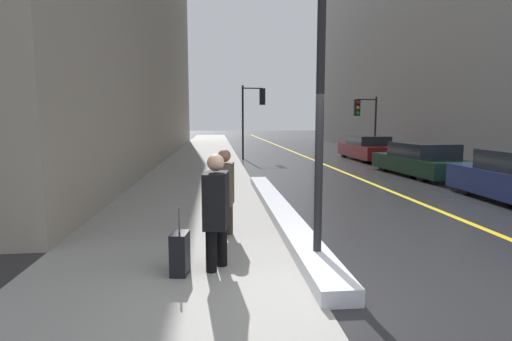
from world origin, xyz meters
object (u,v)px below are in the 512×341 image
pedestrian_with_shoulder_bag (225,189)px  traffic_light_far (364,114)px  lamp_post (321,54)px  rolling_suitcase (180,254)px  parked_car_maroon (367,148)px  parked_car_dark_green (421,160)px  pedestrian_nearside (216,206)px  traffic_light_near (255,106)px

pedestrian_with_shoulder_bag → traffic_light_far: bearing=158.6°
lamp_post → rolling_suitcase: size_ratio=5.40×
lamp_post → parked_car_maroon: size_ratio=1.05×
parked_car_dark_green → traffic_light_far: bearing=-5.3°
pedestrian_nearside → parked_car_dark_green: size_ratio=0.35×
traffic_light_far → parked_car_maroon: traffic_light_far is taller
traffic_light_near → parked_car_maroon: size_ratio=0.83×
pedestrian_nearside → parked_car_maroon: size_ratio=0.34×
traffic_light_far → parked_car_maroon: (0.03, -0.54, -1.85)m
pedestrian_with_shoulder_bag → parked_car_maroon: bearing=157.5°
pedestrian_with_shoulder_bag → lamp_post: bearing=47.0°
pedestrian_nearside → lamp_post: bearing=98.8°
traffic_light_near → pedestrian_nearside: bearing=-101.0°
lamp_post → pedestrian_nearside: 2.59m
pedestrian_with_shoulder_bag → parked_car_maroon: size_ratio=0.33×
traffic_light_far → pedestrian_nearside: 18.02m
parked_car_maroon → pedestrian_nearside: bearing=152.4°
lamp_post → rolling_suitcase: 3.40m
lamp_post → rolling_suitcase: (-1.99, -0.18, -2.75)m
pedestrian_with_shoulder_bag → rolling_suitcase: bearing=-12.4°
pedestrian_with_shoulder_bag → rolling_suitcase: 2.01m
parked_car_dark_green → parked_car_maroon: size_ratio=0.98×
pedestrian_with_shoulder_bag → rolling_suitcase: pedestrian_with_shoulder_bag is taller
parked_car_dark_green → lamp_post: bearing=141.5°
rolling_suitcase → lamp_post: bearing=103.1°
parked_car_maroon → rolling_suitcase: (-8.71, -15.60, -0.32)m
traffic_light_far → pedestrian_with_shoulder_bag: (-8.02, -14.34, -1.58)m
pedestrian_nearside → pedestrian_with_shoulder_bag: size_ratio=1.03×
traffic_light_near → traffic_light_far: traffic_light_near is taller
traffic_light_far → rolling_suitcase: (-8.68, -16.14, -2.17)m
traffic_light_near → parked_car_maroon: (6.04, -1.25, -2.30)m
rolling_suitcase → parked_car_maroon: bearing=158.6°
lamp_post → pedestrian_nearside: (-1.48, -0.03, -2.13)m
parked_car_maroon → rolling_suitcase: 17.87m
traffic_light_near → pedestrian_with_shoulder_bag: size_ratio=2.50×
traffic_light_far → parked_car_dark_green: traffic_light_far is taller
lamp_post → traffic_light_near: 16.68m
traffic_light_near → pedestrian_with_shoulder_bag: 15.32m
parked_car_maroon → lamp_post: bearing=156.8°
traffic_light_near → traffic_light_far: 6.07m
pedestrian_nearside → traffic_light_near: bearing=-179.6°
traffic_light_far → rolling_suitcase: 18.46m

